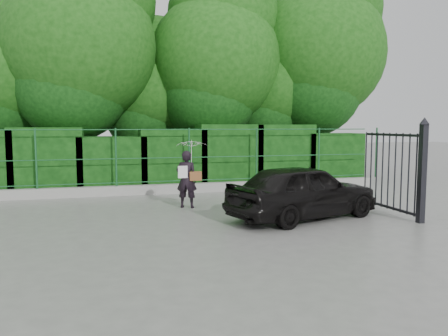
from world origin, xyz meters
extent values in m
plane|color=gray|center=(0.00, 0.00, 0.00)|extent=(80.00, 80.00, 0.00)
cube|color=#9E9E99|center=(0.00, 4.50, 0.15)|extent=(14.00, 0.25, 0.30)
cylinder|color=#1A552A|center=(-4.20, 4.50, 1.20)|extent=(0.06, 0.06, 1.80)
cylinder|color=#1A552A|center=(-1.90, 4.50, 1.20)|extent=(0.06, 0.06, 1.80)
cylinder|color=#1A552A|center=(0.40, 4.50, 1.20)|extent=(0.06, 0.06, 1.80)
cylinder|color=#1A552A|center=(2.70, 4.50, 1.20)|extent=(0.06, 0.06, 1.80)
cylinder|color=#1A552A|center=(5.00, 4.50, 1.20)|extent=(0.06, 0.06, 1.80)
cylinder|color=#1A552A|center=(7.30, 4.50, 1.20)|extent=(0.06, 0.06, 1.80)
cylinder|color=#1A552A|center=(0.00, 4.50, 0.40)|extent=(13.60, 0.03, 0.03)
cylinder|color=#1A552A|center=(0.00, 4.50, 1.15)|extent=(13.60, 0.03, 0.03)
cylinder|color=#1A552A|center=(0.00, 4.50, 2.05)|extent=(13.60, 0.03, 0.03)
cube|color=black|center=(-4.00, 5.50, 1.06)|extent=(2.20, 1.20, 2.12)
cube|color=black|center=(-2.00, 5.50, 0.91)|extent=(2.20, 1.20, 1.81)
cube|color=black|center=(0.00, 5.50, 1.03)|extent=(2.20, 1.20, 2.06)
cube|color=black|center=(2.00, 5.50, 1.11)|extent=(2.20, 1.20, 2.22)
cube|color=black|center=(4.00, 5.50, 1.11)|extent=(2.20, 1.20, 2.21)
cube|color=black|center=(6.00, 5.50, 0.94)|extent=(2.20, 1.20, 1.89)
cylinder|color=black|center=(-5.50, 8.00, 1.88)|extent=(0.36, 0.36, 3.75)
sphere|color=#14470F|center=(-5.50, 8.00, 4.12)|extent=(4.50, 4.50, 4.50)
cylinder|color=black|center=(-3.00, 7.20, 2.25)|extent=(0.36, 0.36, 4.50)
sphere|color=#14470F|center=(-3.00, 7.20, 4.95)|extent=(5.40, 5.40, 5.40)
cylinder|color=black|center=(-0.50, 8.50, 1.62)|extent=(0.36, 0.36, 3.25)
sphere|color=#14470F|center=(-0.50, 8.50, 3.58)|extent=(3.90, 3.90, 3.90)
cylinder|color=black|center=(2.00, 7.50, 2.12)|extent=(0.36, 0.36, 4.25)
sphere|color=#14470F|center=(2.00, 7.50, 4.68)|extent=(5.10, 5.10, 5.10)
cylinder|color=black|center=(4.50, 8.20, 1.75)|extent=(0.36, 0.36, 3.50)
sphere|color=#14470F|center=(4.50, 8.20, 3.85)|extent=(4.20, 4.20, 4.20)
cylinder|color=black|center=(6.50, 7.80, 2.38)|extent=(0.36, 0.36, 4.75)
sphere|color=#14470F|center=(6.50, 7.80, 5.23)|extent=(5.70, 5.70, 5.70)
cube|color=black|center=(4.60, -1.20, 1.10)|extent=(0.14, 0.14, 2.20)
cone|color=black|center=(4.60, -1.20, 2.28)|extent=(0.22, 0.22, 0.16)
cube|color=black|center=(4.60, -0.05, 0.15)|extent=(0.05, 2.00, 0.06)
cube|color=black|center=(4.60, -0.05, 1.95)|extent=(0.05, 2.00, 0.06)
cylinder|color=black|center=(4.60, -1.00, 1.05)|extent=(0.04, 0.04, 1.90)
cylinder|color=black|center=(4.60, -0.75, 1.05)|extent=(0.04, 0.04, 1.90)
cylinder|color=black|center=(4.60, -0.50, 1.05)|extent=(0.04, 0.04, 1.90)
cylinder|color=black|center=(4.60, -0.25, 1.05)|extent=(0.04, 0.04, 1.90)
cylinder|color=black|center=(4.60, 0.00, 1.05)|extent=(0.04, 0.04, 1.90)
cylinder|color=black|center=(4.60, 0.25, 1.05)|extent=(0.04, 0.04, 1.90)
cylinder|color=black|center=(4.60, 0.50, 1.05)|extent=(0.04, 0.04, 1.90)
cylinder|color=black|center=(4.60, 0.75, 1.05)|extent=(0.04, 0.04, 1.90)
cylinder|color=black|center=(4.60, 1.00, 1.05)|extent=(0.04, 0.04, 1.90)
imported|color=black|center=(-0.15, 1.96, 0.76)|extent=(0.66, 0.56, 1.52)
imported|color=white|center=(0.00, 2.01, 1.41)|extent=(0.84, 0.86, 0.77)
cube|color=brown|center=(0.07, 1.88, 0.85)|extent=(0.32, 0.15, 0.24)
cube|color=white|center=(-0.27, 1.84, 0.97)|extent=(0.25, 0.02, 0.32)
imported|color=black|center=(2.27, -0.07, 0.65)|extent=(4.09, 2.61, 1.30)
camera|label=1|loc=(-2.15, -9.37, 2.18)|focal=35.00mm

